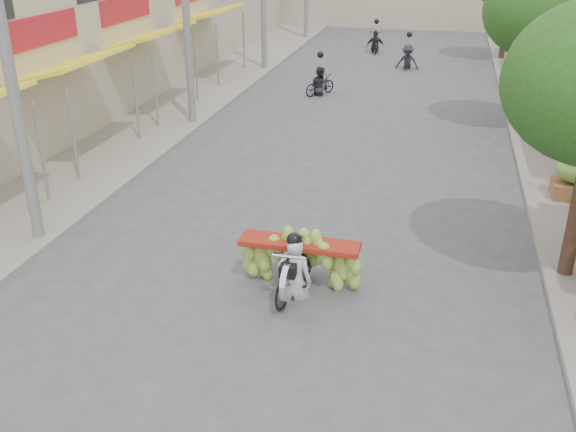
{
  "coord_description": "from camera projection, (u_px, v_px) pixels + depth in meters",
  "views": [
    {
      "loc": [
        2.77,
        -7.76,
        6.28
      ],
      "look_at": [
        0.09,
        3.19,
        1.1
      ],
      "focal_mm": 40.0,
      "sensor_mm": 36.0,
      "label": 1
    }
  ],
  "objects": [
    {
      "name": "banana_motorbike",
      "position": [
        297.0,
        257.0,
        11.68
      ],
      "size": [
        2.23,
        1.94,
        2.2
      ],
      "color": "black",
      "rests_on": "ground"
    },
    {
      "name": "shophouse_row_left",
      "position": [
        41.0,
        19.0,
        23.74
      ],
      "size": [
        9.77,
        40.0,
        6.0
      ],
      "color": "#B5A78F",
      "rests_on": "ground"
    },
    {
      "name": "sidewalk_left",
      "position": [
        183.0,
        98.0,
        24.79
      ],
      "size": [
        4.0,
        60.0,
        0.12
      ],
      "primitive_type": "cube",
      "color": "gray",
      "rests_on": "ground"
    },
    {
      "name": "street_tree_mid",
      "position": [
        539.0,
        11.0,
        19.68
      ],
      "size": [
        3.4,
        3.4,
        5.25
      ],
      "color": "#3A2719",
      "rests_on": "ground"
    },
    {
      "name": "produce_crate_far",
      "position": [
        543.0,
        96.0,
        22.55
      ],
      "size": [
        1.2,
        0.88,
        1.16
      ],
      "color": "brown",
      "rests_on": "ground"
    },
    {
      "name": "bg_motorbike_b",
      "position": [
        408.0,
        50.0,
        29.64
      ],
      "size": [
        1.06,
        1.5,
        1.95
      ],
      "color": "black",
      "rests_on": "ground"
    },
    {
      "name": "bg_motorbike_a",
      "position": [
        320.0,
        75.0,
        25.22
      ],
      "size": [
        1.24,
        1.5,
        1.95
      ],
      "color": "black",
      "rests_on": "ground"
    },
    {
      "name": "bg_motorbike_c",
      "position": [
        376.0,
        37.0,
        33.51
      ],
      "size": [
        1.04,
        1.85,
        1.95
      ],
      "color": "black",
      "rests_on": "ground"
    },
    {
      "name": "utility_pole_mid",
      "position": [
        185.0,
        1.0,
        20.14
      ],
      "size": [
        0.6,
        0.24,
        8.0
      ],
      "color": "slate",
      "rests_on": "ground"
    },
    {
      "name": "sidewalk_right",
      "position": [
        568.0,
        123.0,
        21.77
      ],
      "size": [
        4.0,
        60.0,
        0.12
      ],
      "primitive_type": "cube",
      "color": "gray",
      "rests_on": "ground"
    },
    {
      "name": "utility_pole_near",
      "position": [
        6.0,
        52.0,
        12.2
      ],
      "size": [
        0.6,
        0.24,
        8.0
      ],
      "color": "slate",
      "rests_on": "ground"
    },
    {
      "name": "ground",
      "position": [
        234.0,
        361.0,
        10.07
      ],
      "size": [
        120.0,
        120.0,
        0.0
      ],
      "primitive_type": "plane",
      "color": "#4E4E53",
      "rests_on": "ground"
    },
    {
      "name": "pedestrian",
      "position": [
        549.0,
        109.0,
        20.25
      ],
      "size": [
        0.88,
        0.74,
        1.54
      ],
      "rotation": [
        0.0,
        0.0,
        3.6
      ],
      "color": "silver",
      "rests_on": "ground"
    }
  ]
}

